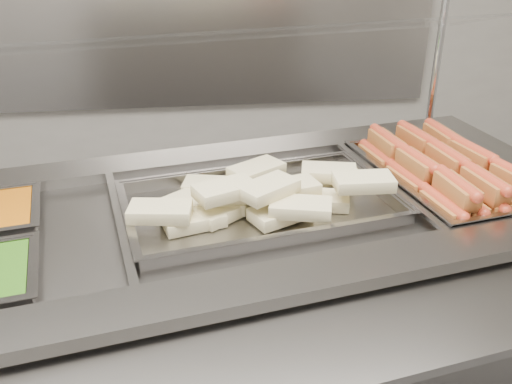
{
  "coord_description": "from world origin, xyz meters",
  "views": [
    {
      "loc": [
        0.03,
        -1.0,
        1.7
      ],
      "look_at": [
        0.19,
        0.41,
        0.99
      ],
      "focal_mm": 40.0,
      "sensor_mm": 36.0,
      "label": 1
    }
  ],
  "objects": [
    {
      "name": "steam_counter",
      "position": [
        0.14,
        0.4,
        0.48
      ],
      "size": [
        2.16,
        1.28,
        0.97
      ],
      "color": "slate",
      "rests_on": "ground"
    },
    {
      "name": "hotdogs_in_buns",
      "position": [
        0.8,
        0.53,
        0.97
      ],
      "size": [
        0.42,
        0.6,
        0.13
      ],
      "color": "#A95D23",
      "rests_on": "pan_hotdogs"
    },
    {
      "name": "tray_rail",
      "position": [
        0.25,
        -0.14,
        0.91
      ],
      "size": [
        1.95,
        0.76,
        0.06
      ],
      "color": "gray",
      "rests_on": "steam_counter"
    },
    {
      "name": "tortilla_wraps",
      "position": [
        0.2,
        0.41,
        0.98
      ],
      "size": [
        0.72,
        0.39,
        0.1
      ],
      "color": "beige",
      "rests_on": "pan_wraps"
    },
    {
      "name": "back_panel",
      "position": [
        0.0,
        2.45,
        1.2
      ],
      "size": [
        3.0,
        0.04,
        1.2
      ],
      "primitive_type": "cube",
      "color": "#A39E99",
      "rests_on": "ground"
    },
    {
      "name": "pan_wraps",
      "position": [
        0.2,
        0.41,
        0.94
      ],
      "size": [
        0.8,
        0.57,
        0.08
      ],
      "color": "gray",
      "rests_on": "steam_counter"
    },
    {
      "name": "sneeze_guard",
      "position": [
        0.09,
        0.63,
        1.36
      ],
      "size": [
        1.8,
        0.66,
        0.47
      ],
      "color": "#B7B8BC",
      "rests_on": "steam_counter"
    },
    {
      "name": "pan_hotdogs",
      "position": [
        0.8,
        0.53,
        0.92
      ],
      "size": [
        0.48,
        0.65,
        0.11
      ],
      "color": "gray",
      "rests_on": "steam_counter"
    }
  ]
}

